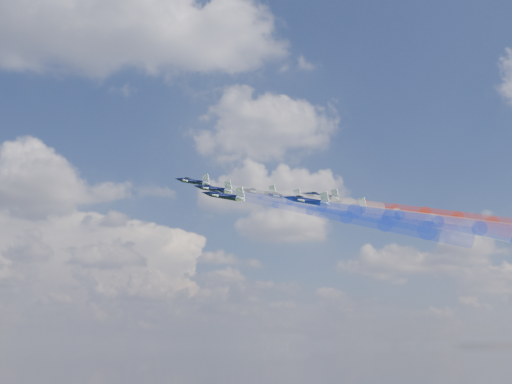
{
  "coord_description": "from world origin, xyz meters",
  "views": [
    {
      "loc": [
        -34.39,
        -143.75,
        113.81
      ],
      "look_at": [
        -15.9,
        4.55,
        149.83
      ],
      "focal_mm": 45.12,
      "sensor_mm": 36.0,
      "label": 1
    }
  ],
  "objects": [
    {
      "name": "jet_outer_right",
      "position": [
        2.65,
        16.28,
        152.07
      ],
      "size": [
        15.01,
        14.71,
        7.54
      ],
      "primitive_type": null,
      "rotation": [
        0.26,
        -0.18,
        0.86
      ],
      "color": "black"
    },
    {
      "name": "trail_center_third",
      "position": [
        11.26,
        -16.04,
        140.78
      ],
      "size": [
        37.82,
        31.57,
        16.12
      ],
      "primitive_type": null,
      "rotation": [
        0.26,
        -0.18,
        0.86
      ],
      "color": "white"
    },
    {
      "name": "jet_rear_left",
      "position": [
        -7.23,
        -13.73,
        143.81
      ],
      "size": [
        15.01,
        14.71,
        7.54
      ],
      "primitive_type": null,
      "rotation": [
        0.26,
        -0.18,
        0.86
      ],
      "color": "black"
    },
    {
      "name": "trail_inner_right",
      "position": [
        7.93,
        0.28,
        145.62
      ],
      "size": [
        37.82,
        31.57,
        16.12
      ],
      "primitive_type": null,
      "rotation": [
        0.26,
        -0.18,
        0.86
      ],
      "color": "red"
    },
    {
      "name": "jet_outer_left",
      "position": [
        -24.82,
        -13.32,
        144.41
      ],
      "size": [
        15.01,
        14.71,
        7.54
      ],
      "primitive_type": null,
      "rotation": [
        0.26,
        -0.18,
        0.86
      ],
      "color": "black"
    },
    {
      "name": "jet_center_third",
      "position": [
        -10.13,
        0.79,
        147.97
      ],
      "size": [
        15.01,
        14.71,
        7.54
      ],
      "primitive_type": null,
      "rotation": [
        0.26,
        -0.18,
        0.86
      ],
      "color": "black"
    },
    {
      "name": "trail_inner_left",
      "position": [
        -4.8,
        -16.17,
        142.13
      ],
      "size": [
        37.82,
        31.57,
        16.12
      ],
      "primitive_type": null,
      "rotation": [
        0.26,
        -0.18,
        0.86
      ],
      "color": "blue"
    },
    {
      "name": "trail_outer_right",
      "position": [
        24.04,
        -0.55,
        144.88
      ],
      "size": [
        37.82,
        31.57,
        16.12
      ],
      "primitive_type": null,
      "rotation": [
        0.26,
        -0.18,
        0.86
      ],
      "color": "red"
    },
    {
      "name": "trail_rear_left",
      "position": [
        14.16,
        -30.55,
        136.63
      ],
      "size": [
        37.82,
        31.57,
        16.12
      ],
      "primitive_type": null,
      "rotation": [
        0.26,
        -0.18,
        0.86
      ],
      "color": "blue"
    },
    {
      "name": "jet_inner_right",
      "position": [
        -13.46,
        17.1,
        152.81
      ],
      "size": [
        15.01,
        14.71,
        7.54
      ],
      "primitive_type": null,
      "rotation": [
        0.26,
        -0.18,
        0.86
      ],
      "color": "black"
    },
    {
      "name": "trail_outer_left",
      "position": [
        -3.43,
        -30.15,
        137.22
      ],
      "size": [
        37.82,
        31.57,
        16.12
      ],
      "primitive_type": null,
      "rotation": [
        0.26,
        -0.18,
        0.86
      ],
      "color": "blue"
    },
    {
      "name": "jet_rear_right",
      "position": [
        4.89,
        -0.2,
        146.08
      ],
      "size": [
        15.01,
        14.71,
        7.54
      ],
      "primitive_type": null,
      "rotation": [
        0.26,
        -0.18,
        0.86
      ],
      "color": "black"
    },
    {
      "name": "trail_lead",
      "position": [
        -9.27,
        -1.76,
        147.47
      ],
      "size": [
        37.82,
        31.57,
        16.12
      ],
      "primitive_type": null,
      "rotation": [
        0.26,
        -0.18,
        0.86
      ],
      "color": "white"
    },
    {
      "name": "jet_inner_left",
      "position": [
        -26.19,
        0.66,
        149.32
      ],
      "size": [
        15.01,
        14.71,
        7.54
      ],
      "primitive_type": null,
      "rotation": [
        0.26,
        -0.18,
        0.86
      ],
      "color": "black"
    },
    {
      "name": "trail_rear_right",
      "position": [
        26.28,
        -17.02,
        138.89
      ],
      "size": [
        37.82,
        31.57,
        16.12
      ],
      "primitive_type": null,
      "rotation": [
        0.26,
        -0.18,
        0.86
      ],
      "color": "red"
    },
    {
      "name": "jet_lead",
      "position": [
        -30.66,
        15.07,
        154.66
      ],
      "size": [
        15.01,
        14.71,
        7.54
      ],
      "primitive_type": null,
      "rotation": [
        0.26,
        -0.18,
        0.86
      ],
      "color": "black"
    }
  ]
}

